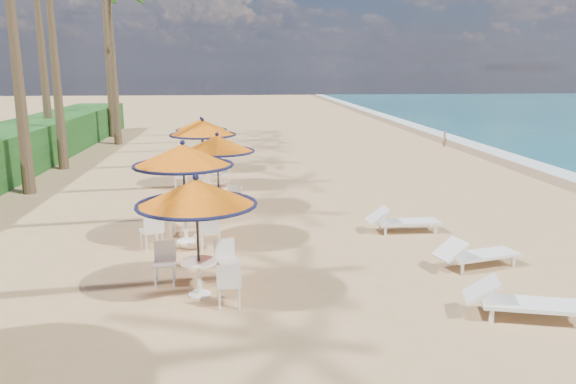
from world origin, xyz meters
name	(u,v)px	position (x,y,z in m)	size (l,w,h in m)	color
ground	(439,286)	(0.00, 0.00, 0.00)	(160.00, 160.00, 0.00)	tan
wetsand_band	(559,181)	(8.40, 10.00, 0.00)	(1.40, 140.00, 0.02)	olive
station_0	(198,207)	(-4.71, 0.04, 1.73)	(2.26, 2.26, 2.36)	black
station_1	(182,168)	(-5.32, 3.40, 1.88)	(2.46, 2.46, 2.57)	black
station_2	(217,151)	(-4.57, 6.68, 1.80)	(2.27, 2.27, 2.37)	black
station_3	(203,137)	(-5.20, 10.14, 1.83)	(2.41, 2.45, 2.51)	black
station_4	(202,131)	(-5.44, 13.68, 1.65)	(2.16, 2.20, 2.25)	black
lounger_near	(520,301)	(0.85, -1.56, 0.33)	(2.09, 1.13, 0.72)	white
lounger_mid	(474,254)	(1.11, 0.98, 0.32)	(2.00, 1.06, 0.68)	white
lounger_far	(400,220)	(0.30, 3.77, 0.32)	(1.93, 0.64, 0.69)	white
person	(445,139)	(7.36, 19.43, 0.46)	(0.33, 0.22, 0.91)	#8C5E47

